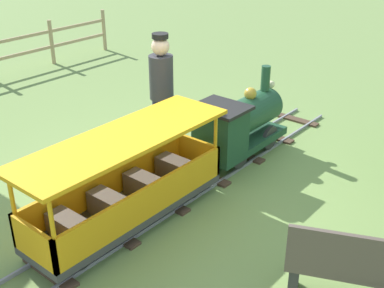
{
  "coord_description": "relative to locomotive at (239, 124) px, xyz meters",
  "views": [
    {
      "loc": [
        3.24,
        -3.67,
        3.0
      ],
      "look_at": [
        0.0,
        0.23,
        0.55
      ],
      "focal_mm": 46.43,
      "sensor_mm": 36.0,
      "label": 1
    }
  ],
  "objects": [
    {
      "name": "ground_plane",
      "position": [
        0.0,
        -1.16,
        -0.49
      ],
      "size": [
        60.0,
        60.0,
        0.0
      ],
      "primitive_type": "plane",
      "color": "#75934C"
    },
    {
      "name": "track",
      "position": [
        0.0,
        -1.05,
        -0.47
      ],
      "size": [
        0.67,
        6.05,
        0.04
      ],
      "color": "gray",
      "rests_on": "ground_plane"
    },
    {
      "name": "locomotive",
      "position": [
        0.0,
        0.0,
        0.0
      ],
      "size": [
        0.63,
        1.45,
        1.07
      ],
      "color": "#1E472D",
      "rests_on": "ground_plane"
    },
    {
      "name": "passenger_car",
      "position": [
        0.0,
        -1.95,
        -0.06
      ],
      "size": [
        0.73,
        2.35,
        0.97
      ],
      "color": "#3F3F3F",
      "rests_on": "ground_plane"
    },
    {
      "name": "conductor_person",
      "position": [
        -0.81,
        -0.56,
        0.47
      ],
      "size": [
        0.3,
        0.3,
        1.62
      ],
      "color": "#282D47",
      "rests_on": "ground_plane"
    },
    {
      "name": "park_bench",
      "position": [
        2.36,
        -1.6,
        -0.07
      ],
      "size": [
        1.35,
        0.89,
        0.82
      ],
      "color": "brown",
      "rests_on": "ground_plane"
    }
  ]
}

